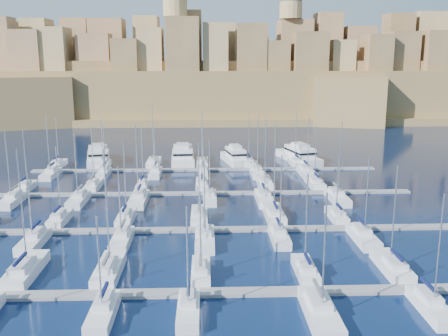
{
  "coord_description": "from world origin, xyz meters",
  "views": [
    {
      "loc": [
        0.33,
        -87.65,
        26.89
      ],
      "look_at": [
        3.78,
        6.0,
        6.3
      ],
      "focal_mm": 40.0,
      "sensor_mm": 36.0,
      "label": 1
    }
  ],
  "objects_px": {
    "sailboat_4": "(305,270)",
    "motor_yacht_d": "(299,155)",
    "sailboat_2": "(109,269)",
    "motor_yacht_c": "(235,157)",
    "motor_yacht_a": "(98,156)",
    "motor_yacht_b": "(183,155)"
  },
  "relations": [
    {
      "from": "sailboat_2",
      "to": "motor_yacht_d",
      "type": "height_order",
      "value": "sailboat_2"
    },
    {
      "from": "motor_yacht_c",
      "to": "motor_yacht_b",
      "type": "bearing_deg",
      "value": 170.71
    },
    {
      "from": "sailboat_2",
      "to": "sailboat_4",
      "type": "distance_m",
      "value": 24.92
    },
    {
      "from": "sailboat_2",
      "to": "motor_yacht_c",
      "type": "relative_size",
      "value": 1.09
    },
    {
      "from": "motor_yacht_c",
      "to": "motor_yacht_d",
      "type": "distance_m",
      "value": 17.34
    },
    {
      "from": "motor_yacht_a",
      "to": "motor_yacht_d",
      "type": "xyz_separation_m",
      "value": [
        53.27,
        -0.21,
        -0.0
      ]
    },
    {
      "from": "motor_yacht_a",
      "to": "motor_yacht_d",
      "type": "distance_m",
      "value": 53.27
    },
    {
      "from": "sailboat_4",
      "to": "motor_yacht_c",
      "type": "bearing_deg",
      "value": 94.02
    },
    {
      "from": "sailboat_2",
      "to": "motor_yacht_d",
      "type": "relative_size",
      "value": 0.86
    },
    {
      "from": "sailboat_4",
      "to": "motor_yacht_c",
      "type": "distance_m",
      "value": 69.79
    },
    {
      "from": "sailboat_2",
      "to": "sailboat_4",
      "type": "xyz_separation_m",
      "value": [
        24.9,
        -0.94,
        -0.04
      ]
    },
    {
      "from": "sailboat_4",
      "to": "motor_yacht_d",
      "type": "xyz_separation_m",
      "value": [
        12.35,
        71.5,
        0.99
      ]
    },
    {
      "from": "motor_yacht_c",
      "to": "motor_yacht_d",
      "type": "bearing_deg",
      "value": 6.23
    },
    {
      "from": "motor_yacht_b",
      "to": "motor_yacht_d",
      "type": "xyz_separation_m",
      "value": [
        31.01,
        -0.37,
        -0.0
      ]
    },
    {
      "from": "sailboat_2",
      "to": "motor_yacht_b",
      "type": "xyz_separation_m",
      "value": [
        6.24,
        70.92,
        0.96
      ]
    },
    {
      "from": "sailboat_2",
      "to": "motor_yacht_b",
      "type": "height_order",
      "value": "sailboat_2"
    },
    {
      "from": "motor_yacht_a",
      "to": "motor_yacht_b",
      "type": "bearing_deg",
      "value": 0.4
    },
    {
      "from": "motor_yacht_b",
      "to": "motor_yacht_c",
      "type": "bearing_deg",
      "value": -9.29
    },
    {
      "from": "sailboat_4",
      "to": "motor_yacht_d",
      "type": "distance_m",
      "value": 72.57
    },
    {
      "from": "sailboat_2",
      "to": "motor_yacht_d",
      "type": "xyz_separation_m",
      "value": [
        37.25,
        70.56,
        0.96
      ]
    },
    {
      "from": "motor_yacht_b",
      "to": "motor_yacht_d",
      "type": "height_order",
      "value": "same"
    },
    {
      "from": "motor_yacht_a",
      "to": "motor_yacht_c",
      "type": "xyz_separation_m",
      "value": [
        36.03,
        -2.09,
        0.0
      ]
    }
  ]
}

